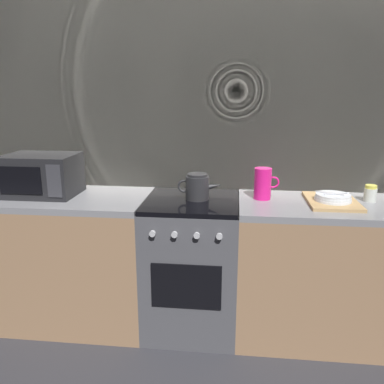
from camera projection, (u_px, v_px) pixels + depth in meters
The scene contains 10 objects.
ground_plane at pixel (192, 324), 2.70m from camera, with size 8.00×8.00×0.00m, color #2D2D33.
back_wall at pixel (197, 146), 2.71m from camera, with size 3.60×0.05×2.40m.
counter_left at pixel (63, 258), 2.68m from camera, with size 1.20×0.60×0.90m.
stove_unit at pixel (192, 264), 2.59m from camera, with size 0.60×0.63×0.90m.
counter_right at pixel (331, 271), 2.49m from camera, with size 1.20×0.60×0.90m.
microwave at pixel (42, 175), 2.56m from camera, with size 0.46×0.35×0.27m.
kettle at pixel (198, 187), 2.47m from camera, with size 0.28×0.15×0.17m.
pitcher at pixel (263, 184), 2.47m from camera, with size 0.16×0.11×0.20m.
dish_pile at pixel (332, 200), 2.39m from camera, with size 0.30×0.40×0.07m.
spice_jar at pixel (370, 193), 2.42m from camera, with size 0.08×0.08×0.10m.
Camera 1 is at (0.26, -2.37, 1.57)m, focal length 36.26 mm.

